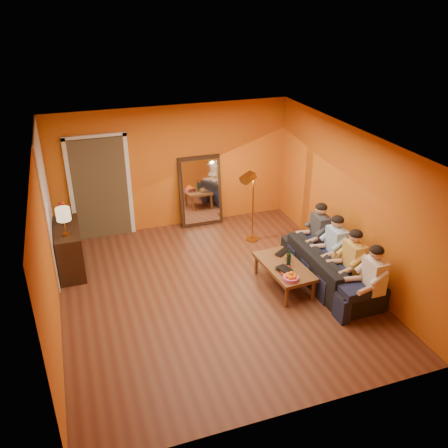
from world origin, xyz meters
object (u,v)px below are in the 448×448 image
object	(u,v)px
coffee_table	(284,276)
person_mid_left	(353,263)
dog	(341,272)
wine_bottle	(289,258)
sideboard	(69,249)
person_mid_right	(335,248)
tumbler	(288,258)
person_far_right	(320,234)
mirror_frame	(200,191)
floor_lamp	(253,208)
vase	(65,217)
sofa	(330,266)
laptop	(285,253)
person_far_left	(373,281)
table_lamp	(64,222)

from	to	relation	value
coffee_table	person_mid_left	world-z (taller)	person_mid_left
dog	wine_bottle	xyz separation A→B (m)	(-0.82, 0.35, 0.23)
sideboard	person_mid_right	world-z (taller)	person_mid_right
wine_bottle	tumbler	bearing A→B (deg)	67.62
person_mid_left	person_far_right	bearing A→B (deg)	90.00
mirror_frame	floor_lamp	world-z (taller)	mirror_frame
floor_lamp	dog	world-z (taller)	floor_lamp
wine_bottle	vase	world-z (taller)	vase
sofa	dog	bearing A→B (deg)	-166.30
mirror_frame	wine_bottle	size ratio (longest dim) A/B	4.90
sofa	floor_lamp	distance (m)	2.05
person_mid_left	laptop	world-z (taller)	person_mid_left
person_mid_right	laptop	bearing A→B (deg)	152.49
person_mid_left	floor_lamp	bearing A→B (deg)	109.41
floor_lamp	person_far_left	size ratio (longest dim) A/B	1.18
floor_lamp	wine_bottle	bearing A→B (deg)	-108.21
person_far_right	sideboard	bearing A→B (deg)	163.88
sideboard	table_lamp	bearing A→B (deg)	-90.00
vase	mirror_frame	bearing A→B (deg)	16.57
dog	person_far_right	distance (m)	0.94
laptop	tumbler	bearing A→B (deg)	-138.31
sofa	person_far_left	distance (m)	1.05
person_far_right	tumbler	bearing A→B (deg)	-155.08
wine_bottle	vase	xyz separation A→B (m)	(-3.48, 2.07, 0.37)
vase	sideboard	bearing A→B (deg)	-90.00
person_mid_right	laptop	distance (m)	0.88
sideboard	floor_lamp	xyz separation A→B (m)	(3.55, -0.03, 0.29)
sideboard	vase	distance (m)	0.57
floor_lamp	person_mid_right	bearing A→B (deg)	-81.19
person_mid_right	coffee_table	bearing A→B (deg)	177.12
coffee_table	person_far_left	xyz separation A→B (m)	(0.94, -1.15, 0.40)
person_far_left	person_far_right	size ratio (longest dim) A/B	1.00
tumbler	floor_lamp	bearing A→B (deg)	89.96
person_far_left	laptop	size ratio (longest dim) A/B	3.48
person_mid_right	tumbler	distance (m)	0.85
sofa	person_mid_left	size ratio (longest dim) A/B	1.80
tumbler	wine_bottle	bearing A→B (deg)	-112.38
sideboard	person_far_right	size ratio (longest dim) A/B	0.97
sofa	tumbler	world-z (taller)	sofa
mirror_frame	sideboard	world-z (taller)	mirror_frame
mirror_frame	sideboard	xyz separation A→B (m)	(-2.79, -1.08, -0.34)
person_far_left	tumbler	distance (m)	1.52
person_far_left	person_mid_left	xyz separation A→B (m)	(0.00, 0.55, 0.00)
coffee_table	vase	xyz separation A→B (m)	(-3.43, 2.02, 0.73)
mirror_frame	person_mid_left	bearing A→B (deg)	-65.35
laptop	vase	world-z (taller)	vase
person_mid_left	laptop	bearing A→B (deg)	128.85
person_mid_right	vase	size ratio (longest dim) A/B	6.61
coffee_table	person_far_left	world-z (taller)	person_far_left
laptop	person_far_left	bearing A→B (deg)	-96.68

